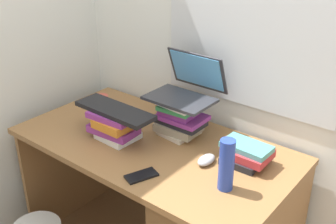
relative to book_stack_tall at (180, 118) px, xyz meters
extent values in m
cube|color=silver|center=(-0.05, 0.26, 0.47)|extent=(6.00, 0.05, 2.60)
cube|color=silver|center=(0.22, 0.22, 0.46)|extent=(0.90, 0.01, 0.80)
cube|color=silver|center=(-0.84, -0.15, 0.47)|extent=(0.05, 6.00, 2.60)
cube|color=olive|center=(-0.05, -0.15, -0.11)|extent=(1.36, 0.72, 0.03)
cube|color=olive|center=(-0.72, -0.15, -0.48)|extent=(0.02, 0.66, 0.70)
cube|color=beige|center=(-0.01, 0.00, -0.08)|extent=(0.18, 0.18, 0.02)
cube|color=gray|center=(-0.01, 0.00, -0.05)|extent=(0.22, 0.17, 0.04)
cube|color=black|center=(0.00, 0.00, -0.02)|extent=(0.23, 0.14, 0.03)
cube|color=#8C338C|center=(0.01, 0.00, 0.00)|extent=(0.23, 0.17, 0.02)
cube|color=#8C338C|center=(-0.01, -0.01, 0.03)|extent=(0.18, 0.14, 0.04)
cube|color=#338C4C|center=(0.00, 0.00, 0.06)|extent=(0.19, 0.19, 0.02)
cube|color=white|center=(0.01, 0.01, 0.08)|extent=(0.20, 0.20, 0.02)
cube|color=white|center=(-0.21, -0.22, -0.08)|extent=(0.19, 0.17, 0.03)
cube|color=#8C338C|center=(-0.23, -0.23, -0.04)|extent=(0.24, 0.16, 0.04)
cube|color=orange|center=(-0.21, -0.23, 0.00)|extent=(0.18, 0.17, 0.04)
cube|color=#8C338C|center=(-0.23, -0.22, 0.03)|extent=(0.24, 0.18, 0.03)
cube|color=black|center=(0.37, -0.02, -0.08)|extent=(0.17, 0.19, 0.03)
cube|color=#B22D33|center=(0.40, -0.02, -0.04)|extent=(0.18, 0.16, 0.04)
cube|color=teal|center=(0.38, -0.02, -0.01)|extent=(0.22, 0.13, 0.03)
cube|color=#2D2D33|center=(0.00, 0.00, 0.10)|extent=(0.32, 0.21, 0.01)
cube|color=#2D2D33|center=(0.00, 0.14, 0.21)|extent=(0.32, 0.08, 0.20)
cube|color=#59A5E5|center=(0.00, 0.13, 0.21)|extent=(0.29, 0.07, 0.17)
cube|color=black|center=(-0.22, -0.22, 0.06)|extent=(0.42, 0.15, 0.02)
ellipsoid|color=#A5A8AD|center=(0.25, -0.14, -0.08)|extent=(0.06, 0.10, 0.04)
cylinder|color=#B23F33|center=(-0.50, -0.06, -0.05)|extent=(0.08, 0.08, 0.10)
torus|color=#B23F33|center=(-0.45, -0.06, -0.04)|extent=(0.05, 0.01, 0.05)
cylinder|color=#263FA5|center=(0.41, -0.24, 0.02)|extent=(0.06, 0.06, 0.22)
cube|color=black|center=(0.10, -0.40, -0.09)|extent=(0.11, 0.15, 0.01)
camera|label=1|loc=(1.09, -1.46, 0.91)|focal=44.44mm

